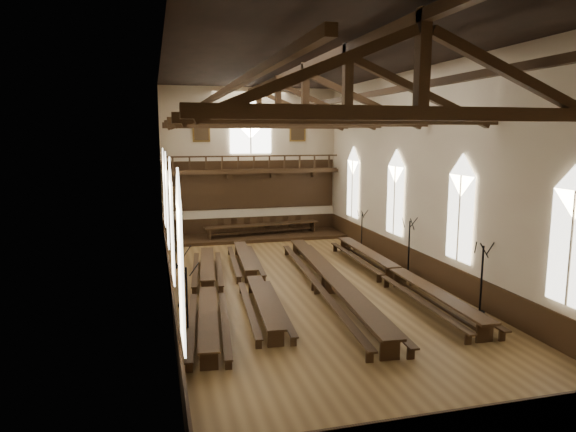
# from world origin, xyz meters

# --- Properties ---
(ground) EXTENTS (26.00, 26.00, 0.00)m
(ground) POSITION_xyz_m (0.00, 0.00, 0.00)
(ground) COLOR brown
(ground) RESTS_ON ground
(room_walls) EXTENTS (26.00, 26.00, 26.00)m
(room_walls) POSITION_xyz_m (0.00, 0.00, 6.46)
(room_walls) COLOR #C3B694
(room_walls) RESTS_ON ground
(wainscot_band) EXTENTS (12.00, 26.00, 1.20)m
(wainscot_band) POSITION_xyz_m (0.00, 0.00, 0.60)
(wainscot_band) COLOR #301D0E
(wainscot_band) RESTS_ON ground
(side_windows) EXTENTS (11.85, 19.80, 4.50)m
(side_windows) POSITION_xyz_m (-0.00, -0.00, 3.74)
(side_windows) COLOR white
(side_windows) RESTS_ON room_walls
(end_window) EXTENTS (2.80, 0.12, 3.80)m
(end_window) POSITION_xyz_m (0.00, 12.90, 7.22)
(end_window) COLOR white
(end_window) RESTS_ON room_walls
(minstrels_gallery) EXTENTS (11.80, 1.24, 3.70)m
(minstrels_gallery) POSITION_xyz_m (0.00, 12.66, 3.91)
(minstrels_gallery) COLOR #341E10
(minstrels_gallery) RESTS_ON room_walls
(portraits) EXTENTS (7.75, 0.09, 1.45)m
(portraits) POSITION_xyz_m (0.00, 12.90, 7.10)
(portraits) COLOR brown
(portraits) RESTS_ON room_walls
(roof_trusses) EXTENTS (11.70, 25.70, 2.80)m
(roof_trusses) POSITION_xyz_m (0.00, -0.00, 8.22)
(roof_trusses) COLOR #341E10
(roof_trusses) RESTS_ON room_walls
(refectory_row_a) EXTENTS (2.04, 14.00, 0.70)m
(refectory_row_a) POSITION_xyz_m (-4.42, -0.72, 0.51)
(refectory_row_a) COLOR #341E10
(refectory_row_a) RESTS_ON ground
(refectory_row_b) EXTENTS (1.90, 13.99, 0.70)m
(refectory_row_b) POSITION_xyz_m (-2.28, 0.43, 0.51)
(refectory_row_b) COLOR #341E10
(refectory_row_b) RESTS_ON ground
(refectory_row_c) EXTENTS (2.21, 15.02, 0.81)m
(refectory_row_c) POSITION_xyz_m (0.92, -0.98, 0.59)
(refectory_row_c) COLOR #341E10
(refectory_row_c) RESTS_ON ground
(refectory_row_d) EXTENTS (1.77, 14.63, 0.77)m
(refectory_row_d) POSITION_xyz_m (4.23, -0.66, 0.56)
(refectory_row_d) COLOR #341E10
(refectory_row_d) RESTS_ON ground
(dais) EXTENTS (11.40, 3.08, 0.21)m
(dais) POSITION_xyz_m (0.47, 11.40, 0.10)
(dais) COLOR #301D0E
(dais) RESTS_ON ground
(high_table) EXTENTS (7.92, 1.81, 0.74)m
(high_table) POSITION_xyz_m (0.47, 11.40, 0.83)
(high_table) COLOR #341E10
(high_table) RESTS_ON dais
(high_chairs) EXTENTS (6.79, 0.50, 1.05)m
(high_chairs) POSITION_xyz_m (0.47, 12.17, 0.78)
(high_chairs) COLOR #341E10
(high_chairs) RESTS_ON dais
(candelabrum_left_near) EXTENTS (0.78, 0.80, 2.66)m
(candelabrum_left_near) POSITION_xyz_m (-5.55, -4.82, 0.81)
(candelabrum_left_near) COLOR black
(candelabrum_left_near) RESTS_ON ground
(candelabrum_left_mid) EXTENTS (0.71, 0.76, 2.51)m
(candelabrum_left_mid) POSITION_xyz_m (-5.55, -1.32, 0.76)
(candelabrum_left_mid) COLOR black
(candelabrum_left_mid) RESTS_ON ground
(candelabrum_left_far) EXTENTS (0.87, 0.84, 2.89)m
(candelabrum_left_far) POSITION_xyz_m (-5.55, 4.93, 0.88)
(candelabrum_left_far) COLOR black
(candelabrum_left_far) RESTS_ON ground
(candelabrum_right_near) EXTENTS (0.76, 0.88, 2.86)m
(candelabrum_right_near) POSITION_xyz_m (5.55, -5.17, 0.87)
(candelabrum_right_near) COLOR black
(candelabrum_right_near) RESTS_ON ground
(candelabrum_right_mid) EXTENTS (0.87, 0.81, 2.87)m
(candelabrum_right_mid) POSITION_xyz_m (5.55, 0.64, 0.87)
(candelabrum_right_mid) COLOR black
(candelabrum_right_mid) RESTS_ON ground
(candelabrum_right_far) EXTENTS (0.70, 0.72, 2.40)m
(candelabrum_right_far) POSITION_xyz_m (5.55, 6.56, 0.73)
(candelabrum_right_far) COLOR black
(candelabrum_right_far) RESTS_ON ground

